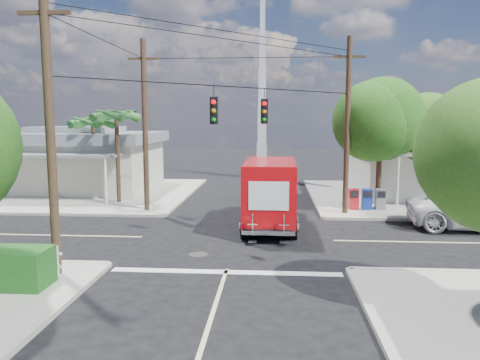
# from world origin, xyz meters

# --- Properties ---
(ground) EXTENTS (120.00, 120.00, 0.00)m
(ground) POSITION_xyz_m (0.00, 0.00, 0.00)
(ground) COLOR black
(ground) RESTS_ON ground
(sidewalk_ne) EXTENTS (14.12, 14.12, 0.14)m
(sidewalk_ne) POSITION_xyz_m (10.88, 10.88, 0.07)
(sidewalk_ne) COLOR #9A958B
(sidewalk_ne) RESTS_ON ground
(sidewalk_nw) EXTENTS (14.12, 14.12, 0.14)m
(sidewalk_nw) POSITION_xyz_m (-10.88, 10.88, 0.07)
(sidewalk_nw) COLOR #9A958B
(sidewalk_nw) RESTS_ON ground
(road_markings) EXTENTS (32.00, 32.00, 0.01)m
(road_markings) POSITION_xyz_m (0.00, -1.47, 0.01)
(road_markings) COLOR beige
(road_markings) RESTS_ON ground
(building_ne) EXTENTS (11.80, 10.20, 4.50)m
(building_ne) POSITION_xyz_m (12.50, 11.97, 2.32)
(building_ne) COLOR silver
(building_ne) RESTS_ON sidewalk_ne
(building_nw) EXTENTS (10.80, 10.20, 4.30)m
(building_nw) POSITION_xyz_m (-12.00, 12.46, 2.22)
(building_nw) COLOR beige
(building_nw) RESTS_ON sidewalk_nw
(radio_tower) EXTENTS (0.80, 0.80, 17.00)m
(radio_tower) POSITION_xyz_m (0.50, 20.00, 5.64)
(radio_tower) COLOR silver
(radio_tower) RESTS_ON ground
(tree_ne_front) EXTENTS (4.21, 4.14, 6.66)m
(tree_ne_front) POSITION_xyz_m (7.21, 6.76, 4.77)
(tree_ne_front) COLOR #422D1C
(tree_ne_front) RESTS_ON sidewalk_ne
(tree_ne_back) EXTENTS (3.77, 3.66, 5.82)m
(tree_ne_back) POSITION_xyz_m (9.81, 8.96, 4.19)
(tree_ne_back) COLOR #422D1C
(tree_ne_back) RESTS_ON sidewalk_ne
(palm_nw_front) EXTENTS (3.01, 3.08, 5.59)m
(palm_nw_front) POSITION_xyz_m (-7.50, 7.50, 5.04)
(palm_nw_front) COLOR #422D1C
(palm_nw_front) RESTS_ON sidewalk_nw
(palm_nw_back) EXTENTS (3.01, 3.08, 5.19)m
(palm_nw_back) POSITION_xyz_m (-9.50, 9.00, 4.67)
(palm_nw_back) COLOR #422D1C
(palm_nw_back) RESTS_ON sidewalk_nw
(utility_poles) EXTENTS (12.00, 10.68, 9.00)m
(utility_poles) POSITION_xyz_m (-1.58, 1.60, 4.67)
(utility_poles) COLOR #473321
(utility_poles) RESTS_ON ground
(vending_boxes) EXTENTS (1.90, 0.50, 1.10)m
(vending_boxes) POSITION_xyz_m (6.50, 6.20, 0.69)
(vending_boxes) COLOR red
(vending_boxes) RESTS_ON sidewalk_ne
(delivery_truck) EXTENTS (2.39, 7.17, 3.08)m
(delivery_truck) POSITION_xyz_m (1.38, 2.48, 1.56)
(delivery_truck) COLOR black
(delivery_truck) RESTS_ON ground
(parked_car) EXTENTS (6.50, 3.57, 1.73)m
(parked_car) POSITION_xyz_m (10.79, 2.53, 0.86)
(parked_car) COLOR silver
(parked_car) RESTS_ON ground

